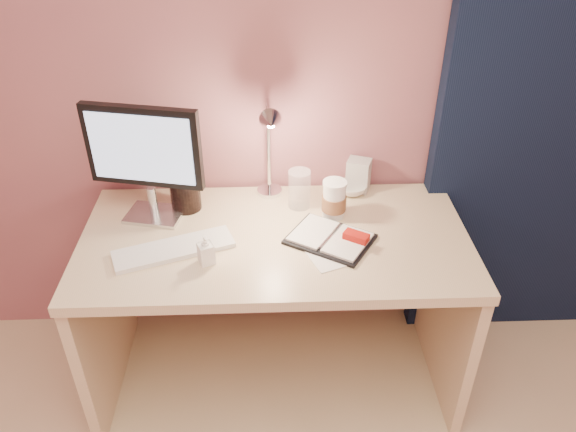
{
  "coord_description": "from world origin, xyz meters",
  "views": [
    {
      "loc": [
        -0.02,
        -0.26,
        1.92
      ],
      "look_at": [
        0.04,
        1.33,
        0.85
      ],
      "focal_mm": 35.0,
      "sensor_mm": 36.0,
      "label": 1
    }
  ],
  "objects_px": {
    "desk": "(275,272)",
    "monitor": "(145,153)",
    "dark_jar": "(185,190)",
    "product_box": "(358,175)",
    "desk_lamp": "(267,146)",
    "coffee_cup": "(334,200)",
    "clear_cup": "(299,189)",
    "keyboard": "(174,249)",
    "bowl": "(352,189)",
    "lotion_bottle": "(206,249)",
    "planner": "(332,238)"
  },
  "relations": [
    {
      "from": "bowl",
      "to": "product_box",
      "type": "distance_m",
      "value": 0.06
    },
    {
      "from": "product_box",
      "to": "desk_lamp",
      "type": "height_order",
      "value": "desk_lamp"
    },
    {
      "from": "monitor",
      "to": "desk_lamp",
      "type": "relative_size",
      "value": 1.05
    },
    {
      "from": "dark_jar",
      "to": "product_box",
      "type": "relative_size",
      "value": 1.2
    },
    {
      "from": "coffee_cup",
      "to": "product_box",
      "type": "relative_size",
      "value": 1.1
    },
    {
      "from": "planner",
      "to": "dark_jar",
      "type": "relative_size",
      "value": 2.16
    },
    {
      "from": "planner",
      "to": "bowl",
      "type": "distance_m",
      "value": 0.34
    },
    {
      "from": "monitor",
      "to": "keyboard",
      "type": "height_order",
      "value": "monitor"
    },
    {
      "from": "keyboard",
      "to": "dark_jar",
      "type": "height_order",
      "value": "dark_jar"
    },
    {
      "from": "monitor",
      "to": "product_box",
      "type": "bearing_deg",
      "value": 24.61
    },
    {
      "from": "planner",
      "to": "product_box",
      "type": "xyz_separation_m",
      "value": [
        0.14,
        0.35,
        0.06
      ]
    },
    {
      "from": "monitor",
      "to": "product_box",
      "type": "xyz_separation_m",
      "value": [
        0.79,
        0.17,
        -0.2
      ]
    },
    {
      "from": "planner",
      "to": "coffee_cup",
      "type": "height_order",
      "value": "coffee_cup"
    },
    {
      "from": "coffee_cup",
      "to": "desk",
      "type": "bearing_deg",
      "value": -166.94
    },
    {
      "from": "coffee_cup",
      "to": "desk_lamp",
      "type": "height_order",
      "value": "desk_lamp"
    },
    {
      "from": "keyboard",
      "to": "dark_jar",
      "type": "distance_m",
      "value": 0.29
    },
    {
      "from": "bowl",
      "to": "product_box",
      "type": "bearing_deg",
      "value": 42.19
    },
    {
      "from": "keyboard",
      "to": "bowl",
      "type": "xyz_separation_m",
      "value": [
        0.67,
        0.36,
        0.01
      ]
    },
    {
      "from": "monitor",
      "to": "coffee_cup",
      "type": "relative_size",
      "value": 3.02
    },
    {
      "from": "monitor",
      "to": "bowl",
      "type": "relative_size",
      "value": 3.67
    },
    {
      "from": "planner",
      "to": "lotion_bottle",
      "type": "xyz_separation_m",
      "value": [
        -0.44,
        -0.11,
        0.04
      ]
    },
    {
      "from": "clear_cup",
      "to": "keyboard",
      "type": "bearing_deg",
      "value": -148.62
    },
    {
      "from": "planner",
      "to": "dark_jar",
      "type": "height_order",
      "value": "dark_jar"
    },
    {
      "from": "coffee_cup",
      "to": "desk_lamp",
      "type": "xyz_separation_m",
      "value": [
        -0.25,
        0.07,
        0.2
      ]
    },
    {
      "from": "clear_cup",
      "to": "dark_jar",
      "type": "bearing_deg",
      "value": 179.87
    },
    {
      "from": "keyboard",
      "to": "clear_cup",
      "type": "relative_size",
      "value": 2.73
    },
    {
      "from": "dark_jar",
      "to": "lotion_bottle",
      "type": "bearing_deg",
      "value": -72.98
    },
    {
      "from": "planner",
      "to": "clear_cup",
      "type": "height_order",
      "value": "clear_cup"
    },
    {
      "from": "monitor",
      "to": "desk_lamp",
      "type": "bearing_deg",
      "value": 18.88
    },
    {
      "from": "desk",
      "to": "keyboard",
      "type": "distance_m",
      "value": 0.45
    },
    {
      "from": "bowl",
      "to": "planner",
      "type": "bearing_deg",
      "value": -108.98
    },
    {
      "from": "keyboard",
      "to": "bowl",
      "type": "bearing_deg",
      "value": 8.28
    },
    {
      "from": "coffee_cup",
      "to": "bowl",
      "type": "height_order",
      "value": "coffee_cup"
    },
    {
      "from": "product_box",
      "to": "dark_jar",
      "type": "bearing_deg",
      "value": -149.47
    },
    {
      "from": "planner",
      "to": "coffee_cup",
      "type": "distance_m",
      "value": 0.17
    },
    {
      "from": "desk",
      "to": "monitor",
      "type": "height_order",
      "value": "monitor"
    },
    {
      "from": "keyboard",
      "to": "planner",
      "type": "height_order",
      "value": "planner"
    },
    {
      "from": "bowl",
      "to": "desk_lamp",
      "type": "height_order",
      "value": "desk_lamp"
    },
    {
      "from": "lotion_bottle",
      "to": "dark_jar",
      "type": "height_order",
      "value": "dark_jar"
    },
    {
      "from": "clear_cup",
      "to": "desk_lamp",
      "type": "height_order",
      "value": "desk_lamp"
    },
    {
      "from": "clear_cup",
      "to": "dark_jar",
      "type": "height_order",
      "value": "dark_jar"
    },
    {
      "from": "dark_jar",
      "to": "desk_lamp",
      "type": "xyz_separation_m",
      "value": [
        0.32,
        -0.01,
        0.19
      ]
    },
    {
      "from": "dark_jar",
      "to": "product_box",
      "type": "bearing_deg",
      "value": 9.4
    },
    {
      "from": "desk",
      "to": "bowl",
      "type": "height_order",
      "value": "bowl"
    },
    {
      "from": "desk_lamp",
      "to": "bowl",
      "type": "bearing_deg",
      "value": 12.94
    },
    {
      "from": "coffee_cup",
      "to": "product_box",
      "type": "height_order",
      "value": "coffee_cup"
    },
    {
      "from": "monitor",
      "to": "planner",
      "type": "xyz_separation_m",
      "value": [
        0.65,
        -0.18,
        -0.26
      ]
    },
    {
      "from": "desk",
      "to": "monitor",
      "type": "bearing_deg",
      "value": 171.04
    },
    {
      "from": "keyboard",
      "to": "lotion_bottle",
      "type": "bearing_deg",
      "value": -49.71
    },
    {
      "from": "planner",
      "to": "product_box",
      "type": "distance_m",
      "value": 0.38
    }
  ]
}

